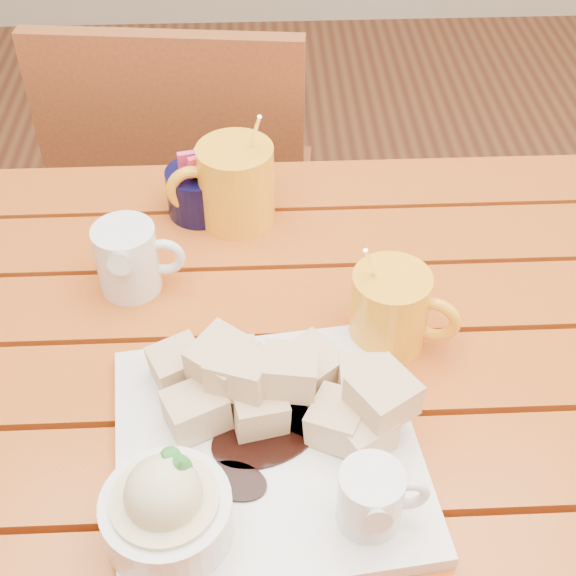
{
  "coord_description": "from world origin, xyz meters",
  "views": [
    {
      "loc": [
        -0.04,
        -0.56,
        1.39
      ],
      "look_at": [
        -0.01,
        0.06,
        0.82
      ],
      "focal_mm": 50.0,
      "sensor_mm": 36.0,
      "label": 1
    }
  ],
  "objects_px": {
    "coffee_mug_left": "(234,183)",
    "coffee_mug_right": "(392,309)",
    "table": "(298,436)",
    "dessert_plate": "(252,447)",
    "chair_far": "(193,207)"
  },
  "relations": [
    {
      "from": "coffee_mug_right",
      "to": "dessert_plate",
      "type": "bearing_deg",
      "value": -112.08
    },
    {
      "from": "dessert_plate",
      "to": "coffee_mug_left",
      "type": "relative_size",
      "value": 1.97
    },
    {
      "from": "coffee_mug_right",
      "to": "table",
      "type": "bearing_deg",
      "value": -134.8
    },
    {
      "from": "coffee_mug_left",
      "to": "dessert_plate",
      "type": "bearing_deg",
      "value": -94.85
    },
    {
      "from": "coffee_mug_left",
      "to": "chair_far",
      "type": "bearing_deg",
      "value": 96.59
    },
    {
      "from": "coffee_mug_right",
      "to": "chair_far",
      "type": "relative_size",
      "value": 0.16
    },
    {
      "from": "dessert_plate",
      "to": "chair_far",
      "type": "height_order",
      "value": "chair_far"
    },
    {
      "from": "chair_far",
      "to": "coffee_mug_right",
      "type": "bearing_deg",
      "value": 119.92
    },
    {
      "from": "coffee_mug_right",
      "to": "chair_far",
      "type": "height_order",
      "value": "coffee_mug_right"
    },
    {
      "from": "table",
      "to": "coffee_mug_left",
      "type": "distance_m",
      "value": 0.32
    },
    {
      "from": "coffee_mug_left",
      "to": "coffee_mug_right",
      "type": "bearing_deg",
      "value": -60.75
    },
    {
      "from": "dessert_plate",
      "to": "coffee_mug_left",
      "type": "xyz_separation_m",
      "value": [
        -0.02,
        0.39,
        0.02
      ]
    },
    {
      "from": "table",
      "to": "chair_far",
      "type": "height_order",
      "value": "chair_far"
    },
    {
      "from": "table",
      "to": "coffee_mug_left",
      "type": "bearing_deg",
      "value": 104.09
    },
    {
      "from": "coffee_mug_left",
      "to": "chair_far",
      "type": "xyz_separation_m",
      "value": [
        -0.09,
        0.37,
        -0.31
      ]
    }
  ]
}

